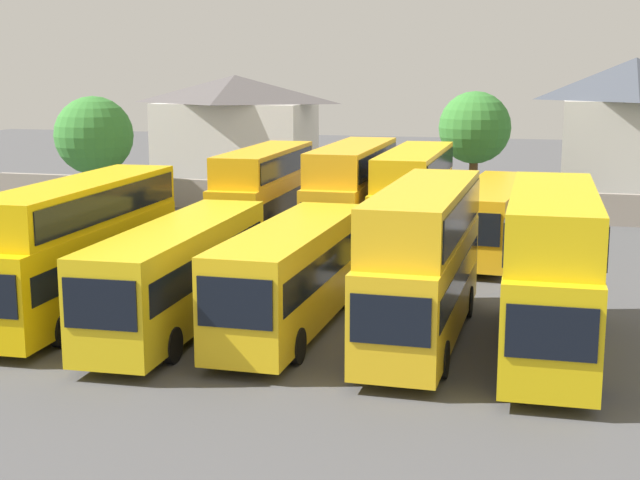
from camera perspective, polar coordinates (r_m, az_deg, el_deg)
name	(u,v)px	position (r m, az deg, el deg)	size (l,w,h in m)	color
ground	(395,237)	(47.17, 4.79, 0.20)	(140.00, 140.00, 0.00)	#4C4C4F
depot_boundary_wall	(416,202)	(53.44, 6.10, 2.40)	(56.00, 0.50, 1.80)	gray
bus_1	(80,240)	(32.91, -14.93, 0.00)	(3.06, 12.02, 4.74)	#E5B80A
bus_2	(180,269)	(30.61, -8.88, -1.85)	(2.98, 11.91, 3.52)	yellow
bus_3	(293,271)	(29.96, -1.74, -2.00)	(2.61, 11.04, 3.52)	yellow
bus_4	(423,255)	(28.77, 6.56, -0.98)	(2.55, 10.85, 4.98)	yellow
bus_5	(551,264)	(27.97, 14.42, -1.50)	(2.83, 10.51, 5.06)	yellow
bus_6	(264,190)	(45.08, -3.54, 3.16)	(2.91, 11.02, 4.73)	#F4B016
bus_7	(352,190)	(44.11, 2.07, 3.19)	(2.86, 11.17, 4.99)	yellow
bus_8	(414,194)	(43.30, 5.97, 2.89)	(2.74, 11.38, 4.84)	yellow
bus_9	(493,215)	(42.65, 10.89, 1.55)	(3.34, 11.42, 3.38)	#F4AE19
house_terrace_left	(236,132)	(65.39, -5.36, 6.83)	(11.15, 6.76, 8.21)	silver
house_terrace_centre	(632,129)	(62.83, 19.15, 6.67)	(9.17, 7.11, 9.36)	silver
tree_left_of_lot	(94,136)	(56.58, -14.12, 6.42)	(4.75, 4.75, 7.03)	brown
tree_behind_wall	(475,128)	(55.09, 9.76, 6.99)	(4.32, 4.32, 7.34)	brown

